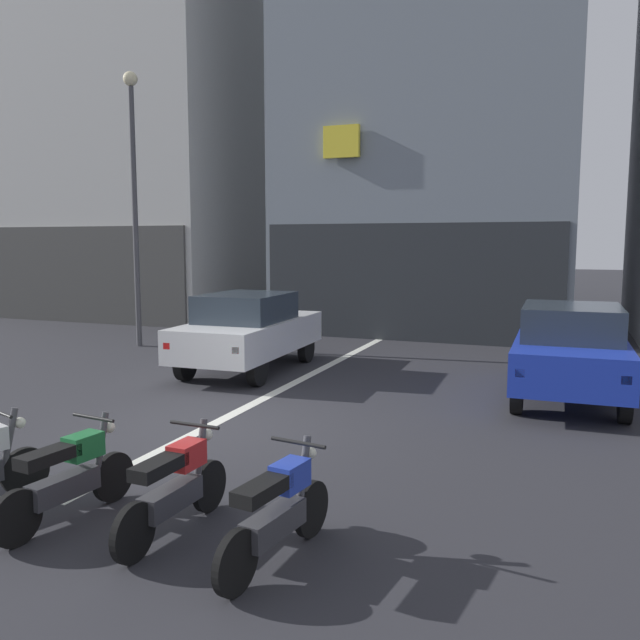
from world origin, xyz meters
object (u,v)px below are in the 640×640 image
car_white_crossing_near (249,329)px  motorcycle_green_row_left_mid (69,476)px  motorcycle_red_row_centre (175,486)px  car_blue_parked_kerbside (570,349)px  street_lamp (134,182)px  motorcycle_blue_row_right_mid (278,510)px

car_white_crossing_near → motorcycle_green_row_left_mid: size_ratio=2.49×
motorcycle_green_row_left_mid → motorcycle_red_row_centre: 1.12m
car_white_crossing_near → car_blue_parked_kerbside: (6.27, -0.20, 0.00)m
street_lamp → motorcycle_green_row_left_mid: (5.97, -9.03, -3.73)m
car_blue_parked_kerbside → motorcycle_blue_row_right_mid: bearing=-108.0°
motorcycle_green_row_left_mid → car_blue_parked_kerbside: bearing=57.2°
car_blue_parked_kerbside → street_lamp: (-10.46, 2.07, 3.31)m
car_blue_parked_kerbside → motorcycle_red_row_centre: 7.62m
car_white_crossing_near → street_lamp: street_lamp is taller
car_blue_parked_kerbside → motorcycle_blue_row_right_mid: 7.33m
car_blue_parked_kerbside → street_lamp: street_lamp is taller
street_lamp → car_white_crossing_near: bearing=-24.0°
motorcycle_green_row_left_mid → motorcycle_red_row_centre: bearing=7.4°
motorcycle_red_row_centre → car_white_crossing_near: bearing=112.4°
car_white_crossing_near → car_blue_parked_kerbside: same height
car_blue_parked_kerbside → motorcycle_green_row_left_mid: bearing=-122.8°
motorcycle_red_row_centre → car_blue_parked_kerbside: bearing=63.6°
car_white_crossing_near → street_lamp: size_ratio=0.60×
motorcycle_blue_row_right_mid → street_lamp: bearing=132.2°
car_white_crossing_near → motorcycle_red_row_centre: car_white_crossing_near is taller
car_white_crossing_near → motorcycle_blue_row_right_mid: bearing=-60.8°
car_blue_parked_kerbside → motorcycle_green_row_left_mid: (-4.49, -6.96, -0.43)m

